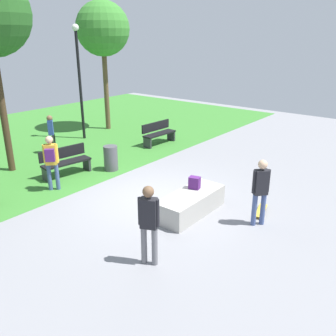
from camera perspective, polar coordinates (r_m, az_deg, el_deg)
The scene contains 14 objects.
ground_plane at distance 10.21m, azimuth -2.70°, elevation -4.89°, with size 28.00×28.00×0.00m, color gray.
grass_lawn at distance 16.32m, azimuth -24.44°, elevation 3.02°, with size 26.60×11.99×0.01m, color #387A2D.
concrete_ledge at distance 9.34m, azimuth 3.57°, elevation -5.57°, with size 2.04×0.81×0.55m, color #A8A59E.
backpack_on_ledge at distance 9.47m, azimuth 4.19°, elevation -2.32°, with size 0.28×0.20×0.32m, color #4C1E66.
skater_performing_trick at distance 8.77m, azimuth 14.34°, elevation -3.04°, with size 0.37×0.36×1.66m.
skater_watching at distance 7.06m, azimuth -3.04°, elevation -8.12°, with size 0.32×0.40×1.69m.
skateboard_by_ledge at distance 9.72m, azimuth 14.41°, elevation -6.50°, with size 0.82×0.40×0.08m.
park_bench_far_right at distance 15.20m, azimuth -1.53°, elevation 5.57°, with size 1.62×0.54×0.91m.
park_bench_far_left at distance 12.21m, azimuth -15.84°, elevation 1.06°, with size 1.65×0.69×0.91m.
tree_young_birch at distance 17.58m, azimuth -10.23°, elevation 20.65°, with size 2.41×2.41×5.78m.
lamp_post at distance 16.08m, azimuth -13.80°, elevation 14.36°, with size 0.28×0.28×4.73m.
trash_bin at distance 12.36m, azimuth -8.98°, elevation 1.55°, with size 0.47×0.47×0.84m, color #4C4C51.
pedestrian_with_backpack at distance 10.96m, azimuth -17.90°, elevation 1.43°, with size 0.44×0.45×1.64m.
cyclist_on_bicycle at distance 14.60m, azimuth -17.81°, elevation 4.59°, with size 1.21×1.44×1.52m.
Camera 1 is at (-6.92, -6.12, 4.34)m, focal length 38.79 mm.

